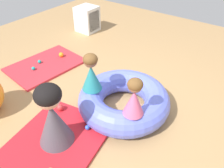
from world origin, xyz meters
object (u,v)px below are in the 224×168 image
play_ball_teal (40,62)px  play_ball_red (60,107)px  storage_cube (88,19)px  adult_seated (52,116)px  child_in_teal (91,73)px  play_ball_teal_second (33,68)px  child_in_pink (134,97)px  inflatable_cushion (124,100)px  play_ball_blue (88,128)px  play_ball_orange (61,55)px  play_ball_yellow (87,115)px

play_ball_teal → play_ball_red: bearing=-117.3°
storage_cube → play_ball_red: bearing=-146.7°
adult_seated → play_ball_teal: adult_seated is taller
child_in_teal → adult_seated: bearing=-177.9°
play_ball_teal → play_ball_teal_second: same height
play_ball_teal → child_in_pink: bearing=-99.1°
inflatable_cushion → play_ball_red: 0.87m
child_in_pink → play_ball_blue: child_in_pink is taller
adult_seated → play_ball_red: size_ratio=8.49×
child_in_pink → play_ball_teal_second: bearing=-136.7°
play_ball_blue → play_ball_orange: size_ratio=0.67×
play_ball_red → play_ball_orange: (1.02, 1.07, -0.00)m
inflatable_cushion → adult_seated: 1.02m
child_in_teal → play_ball_teal_second: (0.07, 1.42, -0.52)m
adult_seated → play_ball_blue: 0.52m
play_ball_teal → play_ball_orange: bearing=-20.6°
child_in_pink → play_ball_orange: bearing=-152.8°
play_ball_red → play_ball_yellow: 0.41m
child_in_pink → adult_seated: 0.92m
child_in_pink → play_ball_teal_second: size_ratio=7.66×
adult_seated → play_ball_orange: adult_seated is taller
play_ball_teal_second → child_in_teal: bearing=-92.9°
child_in_teal → play_ball_teal_second: 1.51m
child_in_teal → play_ball_yellow: child_in_teal is taller
inflatable_cushion → storage_cube: (1.75, 2.19, 0.11)m
play_ball_blue → play_ball_teal_second: 1.72m
adult_seated → play_ball_teal: (1.00, 1.56, -0.36)m
child_in_pink → adult_seated: adult_seated is taller
play_ball_yellow → storage_cube: storage_cube is taller
child_in_pink → play_ball_blue: 0.75m
play_ball_orange → storage_cube: bearing=19.2°
storage_cube → child_in_pink: bearing=-129.2°
inflatable_cushion → play_ball_teal: size_ratio=19.83×
adult_seated → play_ball_teal_second: 1.70m
play_ball_blue → play_ball_orange: bearing=56.5°
inflatable_cushion → child_in_teal: 0.60m
child_in_teal → play_ball_red: bearing=137.8°
inflatable_cushion → adult_seated: adult_seated is taller
storage_cube → play_ball_blue: bearing=-138.9°
child_in_teal → child_in_pink: child_in_teal is taller
child_in_teal → play_ball_red: child_in_teal is taller
play_ball_red → play_ball_teal: bearing=62.7°
play_ball_red → child_in_teal: bearing=-40.6°
inflatable_cushion → child_in_pink: child_in_pink is taller
play_ball_yellow → play_ball_teal_second: play_ball_yellow is taller
adult_seated → play_ball_teal: bearing=55.5°
play_ball_red → play_ball_teal_second: 1.20m
play_ball_red → play_ball_yellow: size_ratio=0.93×
child_in_pink → play_ball_orange: (0.74, 2.05, -0.49)m
inflatable_cushion → play_ball_red: inflatable_cushion is taller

